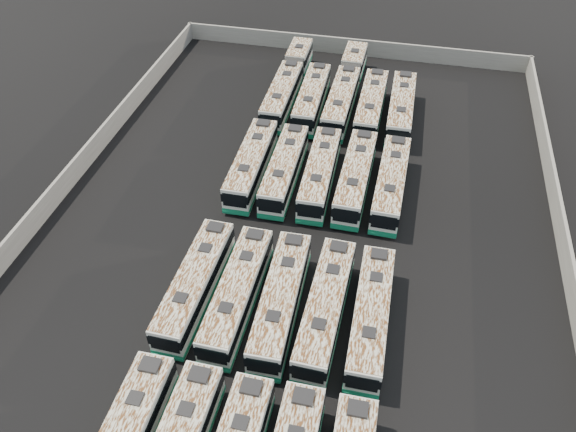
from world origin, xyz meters
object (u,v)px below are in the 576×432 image
(bus_midfront_far_right, at_px, (371,316))
(bus_back_far_right, at_px, (401,109))
(bus_midback_center, at_px, (320,173))
(bus_midback_right, at_px, (355,177))
(bus_midfront_left, at_px, (238,293))
(bus_back_left, at_px, (312,99))
(bus_back_right, at_px, (371,106))
(bus_midfront_center, at_px, (281,301))
(bus_back_center, at_px, (345,88))
(bus_back_far_left, at_px, (288,82))
(bus_midback_far_left, at_px, (251,164))
(bus_midback_left, at_px, (284,169))
(bus_midback_far_right, at_px, (391,183))
(bus_midfront_right, at_px, (325,308))
(bus_midfront_far_left, at_px, (195,284))

(bus_midfront_far_right, xyz_separation_m, bus_back_far_right, (-0.02, 28.78, 0.05))
(bus_midback_center, height_order, bus_midback_right, bus_midback_right)
(bus_midfront_left, height_order, bus_midback_center, bus_midfront_left)
(bus_back_left, bearing_deg, bus_midfront_left, -91.29)
(bus_back_right, bearing_deg, bus_back_far_right, 1.80)
(bus_midfront_center, distance_m, bus_back_center, 31.95)
(bus_back_left, bearing_deg, bus_back_center, 41.62)
(bus_midfront_far_right, height_order, bus_back_far_left, bus_back_far_left)
(bus_back_left, relative_size, bus_back_center, 0.64)
(bus_back_left, xyz_separation_m, bus_back_center, (3.35, 3.11, 0.02))
(bus_midfront_center, relative_size, bus_back_far_right, 1.00)
(bus_midfront_left, relative_size, bus_midback_far_left, 0.99)
(bus_midfront_left, height_order, bus_midback_far_left, bus_midback_far_left)
(bus_midfront_center, xyz_separation_m, bus_back_far_right, (6.62, 28.89, 0.01))
(bus_midback_left, relative_size, bus_midback_right, 0.98)
(bus_midback_far_right, bearing_deg, bus_midfront_left, -121.40)
(bus_midback_far_right, distance_m, bus_back_far_right, 13.19)
(bus_midfront_center, distance_m, bus_back_left, 29.03)
(bus_midback_far_left, height_order, bus_midback_left, bus_midback_far_left)
(bus_midfront_right, relative_size, bus_midback_center, 1.01)
(bus_midback_far_left, relative_size, bus_back_far_right, 0.99)
(bus_midback_center, distance_m, bus_back_right, 13.50)
(bus_midfront_far_right, xyz_separation_m, bus_back_far_left, (-13.35, 31.79, 0.02))
(bus_midfront_left, height_order, bus_midback_far_right, bus_midfront_left)
(bus_midback_far_left, distance_m, bus_midback_left, 3.25)
(bus_midfront_far_right, distance_m, bus_back_center, 32.52)
(bus_back_far_left, xyz_separation_m, bus_back_far_right, (13.33, -3.00, 0.03))
(bus_back_far_right, bearing_deg, bus_midfront_far_right, -90.55)
(bus_midfront_left, bearing_deg, bus_back_left, 90.49)
(bus_back_far_right, bearing_deg, bus_back_far_left, 166.72)
(bus_midfront_far_left, height_order, bus_midback_right, bus_midback_right)
(bus_midfront_left, bearing_deg, bus_midback_far_left, 102.38)
(bus_midfront_center, height_order, bus_midback_far_left, bus_midfront_center)
(bus_midback_far_left, relative_size, bus_midback_center, 1.01)
(bus_midback_far_right, height_order, bus_back_right, bus_back_right)
(bus_midfront_right, distance_m, bus_back_right, 28.74)
(bus_midback_left, relative_size, bus_midback_far_right, 0.99)
(bus_midfront_far_left, distance_m, bus_midfront_center, 6.70)
(bus_midback_left, bearing_deg, bus_midback_far_right, 0.11)
(bus_midback_far_left, bearing_deg, bus_midfront_right, -58.50)
(bus_midfront_right, distance_m, bus_midfront_far_right, 3.32)
(bus_midback_center, distance_m, bus_midback_far_right, 6.65)
(bus_midfront_far_right, bearing_deg, bus_midback_center, 112.23)
(bus_midback_left, xyz_separation_m, bus_back_right, (6.71, 13.21, 0.04))
(bus_midfront_left, xyz_separation_m, bus_midfront_right, (6.64, 0.08, 0.01))
(bus_midfront_far_left, xyz_separation_m, bus_back_far_right, (13.32, 28.76, 0.04))
(bus_midback_center, bearing_deg, bus_back_far_left, 111.30)
(bus_midfront_right, xyz_separation_m, bus_back_center, (-3.26, 31.89, 0.02))
(bus_back_far_left, bearing_deg, bus_back_left, -42.22)
(bus_midback_far_left, distance_m, bus_back_center, 17.61)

